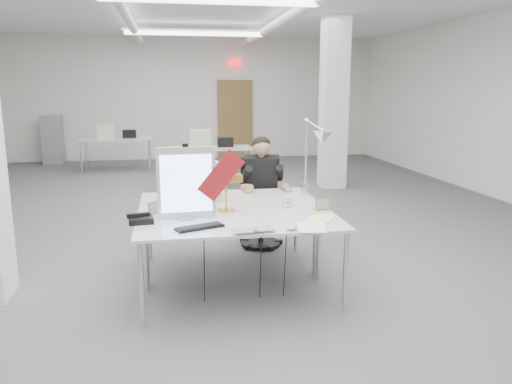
# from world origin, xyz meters

# --- Properties ---
(room_shell) EXTENTS (10.04, 14.04, 3.24)m
(room_shell) POSITION_xyz_m (0.04, 0.13, 1.69)
(room_shell) COLOR #4F4F52
(room_shell) RESTS_ON ground
(desk_main) EXTENTS (1.80, 0.90, 0.02)m
(desk_main) POSITION_xyz_m (0.00, -2.50, 0.74)
(desk_main) COLOR silver
(desk_main) RESTS_ON room_shell
(desk_second) EXTENTS (1.80, 0.90, 0.02)m
(desk_second) POSITION_xyz_m (0.00, -1.60, 0.74)
(desk_second) COLOR silver
(desk_second) RESTS_ON room_shell
(bg_desk_a) EXTENTS (1.60, 0.80, 0.02)m
(bg_desk_a) POSITION_xyz_m (0.20, 3.00, 0.74)
(bg_desk_a) COLOR silver
(bg_desk_a) RESTS_ON room_shell
(bg_desk_b) EXTENTS (1.60, 0.80, 0.02)m
(bg_desk_b) POSITION_xyz_m (-1.80, 5.20, 0.74)
(bg_desk_b) COLOR silver
(bg_desk_b) RESTS_ON room_shell
(filing_cabinet) EXTENTS (0.45, 0.55, 1.20)m
(filing_cabinet) POSITION_xyz_m (-3.50, 6.65, 0.60)
(filing_cabinet) COLOR gray
(filing_cabinet) RESTS_ON room_shell
(office_chair) EXTENTS (0.61, 0.61, 1.08)m
(office_chair) POSITION_xyz_m (0.47, -0.93, 0.54)
(office_chair) COLOR black
(office_chair) RESTS_ON room_shell
(seated_person) EXTENTS (0.50, 0.59, 0.80)m
(seated_person) POSITION_xyz_m (0.47, -0.98, 0.90)
(seated_person) COLOR black
(seated_person) RESTS_ON office_chair
(monitor) EXTENTS (0.51, 0.07, 0.64)m
(monitor) POSITION_xyz_m (-0.45, -2.32, 1.07)
(monitor) COLOR silver
(monitor) RESTS_ON desk_main
(pennant) EXTENTS (0.43, 0.05, 0.47)m
(pennant) POSITION_xyz_m (-0.15, -2.36, 1.14)
(pennant) COLOR maroon
(pennant) RESTS_ON monitor
(keyboard) EXTENTS (0.42, 0.27, 0.02)m
(keyboard) POSITION_xyz_m (-0.36, -2.68, 0.76)
(keyboard) COLOR black
(keyboard) RESTS_ON desk_main
(laptop) EXTENTS (0.37, 0.27, 0.03)m
(laptop) POSITION_xyz_m (0.07, -2.92, 0.77)
(laptop) COLOR #AEAEB2
(laptop) RESTS_ON desk_main
(mouse) EXTENTS (0.10, 0.07, 0.04)m
(mouse) POSITION_xyz_m (0.37, -2.87, 0.77)
(mouse) COLOR #A2A2A6
(mouse) RESTS_ON desk_main
(bankers_lamp) EXTENTS (0.32, 0.18, 0.34)m
(bankers_lamp) POSITION_xyz_m (-0.08, -2.13, 0.93)
(bankers_lamp) COLOR gold
(bankers_lamp) RESTS_ON desk_main
(desk_phone) EXTENTS (0.23, 0.21, 0.05)m
(desk_phone) POSITION_xyz_m (-0.85, -2.42, 0.78)
(desk_phone) COLOR black
(desk_phone) RESTS_ON desk_main
(picture_frame_left) EXTENTS (0.14, 0.11, 0.11)m
(picture_frame_left) POSITION_xyz_m (-0.73, -2.11, 0.81)
(picture_frame_left) COLOR olive
(picture_frame_left) RESTS_ON desk_main
(picture_frame_right) EXTENTS (0.15, 0.06, 0.11)m
(picture_frame_right) POSITION_xyz_m (0.82, -2.26, 0.81)
(picture_frame_right) COLOR tan
(picture_frame_right) RESTS_ON desk_main
(desk_clock) EXTENTS (0.10, 0.03, 0.10)m
(desk_clock) POSITION_xyz_m (0.52, -2.08, 0.81)
(desk_clock) COLOR #BABBC0
(desk_clock) RESTS_ON desk_main
(paper_stack_a) EXTENTS (0.29, 0.36, 0.01)m
(paper_stack_a) POSITION_xyz_m (0.56, -2.82, 0.76)
(paper_stack_a) COLOR white
(paper_stack_a) RESTS_ON desk_main
(paper_stack_b) EXTENTS (0.31, 0.34, 0.01)m
(paper_stack_b) POSITION_xyz_m (0.71, -2.57, 0.76)
(paper_stack_b) COLOR #F9F495
(paper_stack_b) RESTS_ON desk_main
(paper_stack_c) EXTENTS (0.21, 0.16, 0.01)m
(paper_stack_c) POSITION_xyz_m (0.77, -2.48, 0.76)
(paper_stack_c) COLOR white
(paper_stack_c) RESTS_ON desk_main
(beige_monitor) EXTENTS (0.50, 0.49, 0.40)m
(beige_monitor) POSITION_xyz_m (-0.33, -1.59, 0.96)
(beige_monitor) COLOR #B9B499
(beige_monitor) RESTS_ON desk_second
(architect_lamp) EXTENTS (0.38, 0.67, 0.81)m
(architect_lamp) POSITION_xyz_m (0.85, -1.79, 1.16)
(architect_lamp) COLOR silver
(architect_lamp) RESTS_ON desk_second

